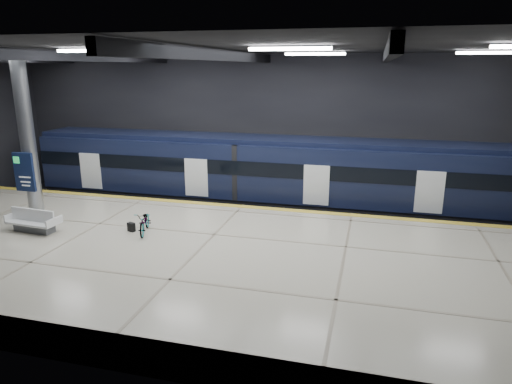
% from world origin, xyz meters
% --- Properties ---
extents(ground, '(30.00, 30.00, 0.00)m').
position_xyz_m(ground, '(0.00, 0.00, 0.00)').
color(ground, black).
rests_on(ground, ground).
extents(room_shell, '(30.10, 16.10, 8.05)m').
position_xyz_m(room_shell, '(-0.00, 0.00, 5.72)').
color(room_shell, black).
rests_on(room_shell, ground).
extents(platform, '(30.00, 11.00, 1.10)m').
position_xyz_m(platform, '(0.00, -2.50, 0.55)').
color(platform, beige).
rests_on(platform, ground).
extents(safety_strip, '(30.00, 0.40, 0.01)m').
position_xyz_m(safety_strip, '(0.00, 2.75, 1.11)').
color(safety_strip, gold).
rests_on(safety_strip, platform).
extents(rails, '(30.00, 1.52, 0.16)m').
position_xyz_m(rails, '(0.00, 5.50, 0.08)').
color(rails, gray).
rests_on(rails, ground).
extents(train, '(29.40, 2.84, 3.79)m').
position_xyz_m(train, '(2.05, 5.50, 2.06)').
color(train, black).
rests_on(train, ground).
extents(bench, '(2.15, 1.02, 0.92)m').
position_xyz_m(bench, '(-6.94, -2.46, 1.42)').
color(bench, '#595B60').
rests_on(bench, platform).
extents(bicycle, '(1.08, 1.80, 0.89)m').
position_xyz_m(bicycle, '(-2.67, -1.49, 1.55)').
color(bicycle, '#99999E').
rests_on(bicycle, platform).
extents(pannier_bag, '(0.34, 0.28, 0.35)m').
position_xyz_m(pannier_bag, '(-3.27, -1.49, 1.28)').
color(pannier_bag, black).
rests_on(pannier_bag, platform).
extents(info_column, '(0.90, 0.78, 6.90)m').
position_xyz_m(info_column, '(-8.00, -1.03, 4.46)').
color(info_column, '#9EA0A5').
rests_on(info_column, platform).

